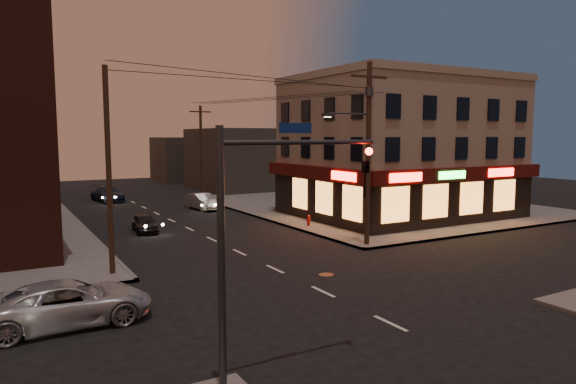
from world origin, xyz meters
TOP-DOWN VIEW (x-y plane):
  - ground at (0.00, 0.00)m, footprint 120.00×120.00m
  - sidewalk_ne at (18.00, 19.00)m, footprint 24.00×28.00m
  - pizza_building at (15.93, 13.43)m, footprint 15.85×12.85m
  - bg_building_ne_a at (14.00, 38.00)m, footprint 10.00×12.00m
  - bg_building_ne_b at (12.00, 52.00)m, footprint 8.00×8.00m
  - utility_pole_main at (6.68, 5.80)m, footprint 4.20×0.44m
  - utility_pole_far at (6.80, 32.00)m, footprint 0.26×0.26m
  - utility_pole_west at (-6.80, 6.50)m, footprint 0.24×0.24m
  - traffic_signal at (-5.57, -5.60)m, footprint 4.49×0.32m
  - suv_cross at (-9.19, 1.18)m, footprint 5.25×2.43m
  - sedan_near at (-2.84, 16.46)m, footprint 1.70×3.54m
  - sedan_mid at (3.96, 24.20)m, footprint 1.95×4.33m
  - sedan_far at (-1.92, 33.96)m, footprint 2.71×5.31m
  - fire_hydrant at (7.10, 12.41)m, footprint 0.32×0.32m

SIDE VIEW (x-z plane):
  - ground at x=0.00m, z-range 0.00..0.00m
  - sidewalk_ne at x=18.00m, z-range 0.00..0.15m
  - fire_hydrant at x=7.10m, z-range 0.18..0.93m
  - sedan_near at x=-2.84m, z-range 0.00..1.17m
  - sedan_mid at x=3.96m, z-range 0.00..1.38m
  - suv_cross at x=-9.19m, z-range 0.00..1.46m
  - sedan_far at x=-1.92m, z-range 0.00..1.47m
  - bg_building_ne_b at x=12.00m, z-range 0.00..6.00m
  - bg_building_ne_a at x=14.00m, z-range 0.00..7.00m
  - traffic_signal at x=-5.57m, z-range 0.92..7.39m
  - utility_pole_far at x=6.80m, z-range 0.15..9.15m
  - utility_pole_west at x=-6.80m, z-range 0.15..9.15m
  - pizza_building at x=15.93m, z-range 0.10..10.60m
  - utility_pole_main at x=6.68m, z-range 0.76..10.76m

